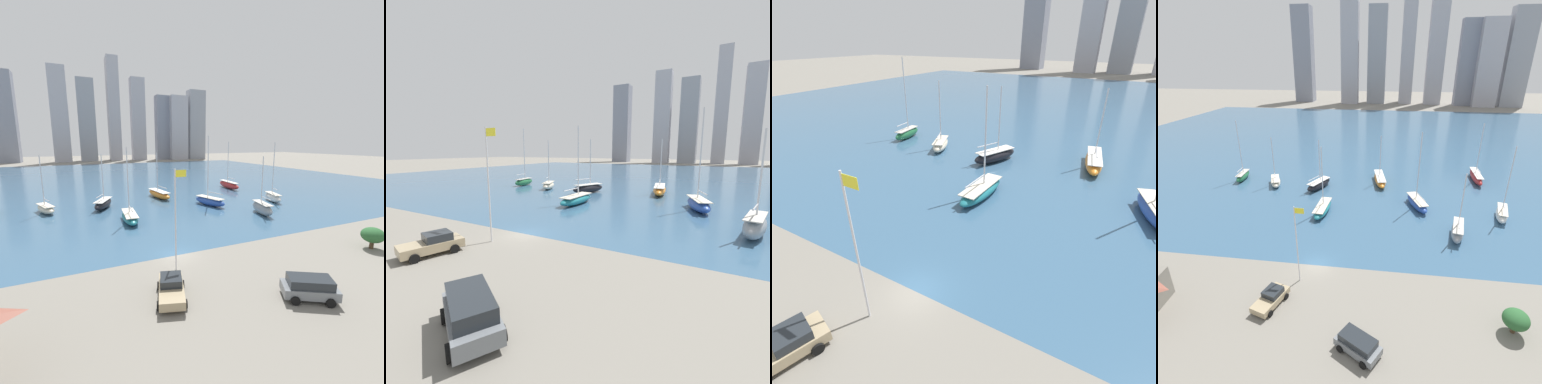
# 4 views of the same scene
# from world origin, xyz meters

# --- Properties ---
(ground_plane) EXTENTS (500.00, 500.00, 0.00)m
(ground_plane) POSITION_xyz_m (0.00, 0.00, 0.00)
(ground_plane) COLOR gray
(harbor_water) EXTENTS (180.00, 140.00, 0.00)m
(harbor_water) POSITION_xyz_m (0.00, 70.00, 0.00)
(harbor_water) COLOR #385B7A
(harbor_water) RESTS_ON ground_plane
(flag_pole) EXTENTS (1.24, 0.14, 10.56)m
(flag_pole) POSITION_xyz_m (-1.35, -3.23, 5.76)
(flag_pole) COLOR silver
(flag_pole) RESTS_ON ground_plane
(yard_shrub) EXTENTS (2.64, 2.64, 2.70)m
(yard_shrub) POSITION_xyz_m (22.82, -7.96, 1.73)
(yard_shrub) COLOR #4C3823
(yard_shrub) RESTS_ON ground_plane
(distant_city_skyline) EXTENTS (140.32, 23.07, 72.07)m
(distant_city_skyline) POSITION_xyz_m (20.61, 169.92, 28.33)
(distant_city_skyline) COLOR gray
(distant_city_skyline) RESTS_ON ground_plane
(sailboat_cream) EXTENTS (4.48, 6.90, 10.75)m
(sailboat_cream) POSITION_xyz_m (-16.13, 27.18, 0.88)
(sailboat_cream) COLOR beige
(sailboat_cream) RESTS_ON harbor_water
(sailboat_green) EXTENTS (2.27, 6.71, 13.71)m
(sailboat_green) POSITION_xyz_m (-24.89, 29.21, 1.01)
(sailboat_green) COLOR #236B3D
(sailboat_green) RESTS_ON harbor_water
(sailboat_blue) EXTENTS (4.69, 8.45, 14.36)m
(sailboat_blue) POSITION_xyz_m (14.79, 20.08, 0.99)
(sailboat_blue) COLOR #284CA8
(sailboat_blue) RESTS_ON harbor_water
(sailboat_white) EXTENTS (3.72, 7.07, 13.08)m
(sailboat_white) POSITION_xyz_m (29.42, 17.57, 1.05)
(sailboat_white) COLOR white
(sailboat_white) RESTS_ON harbor_water
(sailboat_red) EXTENTS (1.99, 10.07, 13.22)m
(sailboat_red) POSITION_xyz_m (29.27, 35.85, 1.10)
(sailboat_red) COLOR #B72828
(sailboat_red) RESTS_ON harbor_water
(sailboat_teal) EXTENTS (2.79, 8.53, 12.28)m
(sailboat_teal) POSITION_xyz_m (-2.66, 15.56, 0.84)
(sailboat_teal) COLOR #1E757F
(sailboat_teal) RESTS_ON harbor_water
(sailboat_black) EXTENTS (5.08, 7.82, 10.69)m
(sailboat_black) POSITION_xyz_m (-5.94, 26.53, 0.97)
(sailboat_black) COLOR black
(sailboat_black) RESTS_ON harbor_water
(sailboat_gray) EXTENTS (3.28, 7.05, 10.57)m
(sailboat_gray) POSITION_xyz_m (20.47, 10.17, 1.17)
(sailboat_gray) COLOR gray
(sailboat_gray) RESTS_ON harbor_water
(sailboat_orange) EXTENTS (3.88, 10.33, 10.71)m
(sailboat_orange) POSITION_xyz_m (7.18, 31.54, 0.95)
(sailboat_orange) COLOR orange
(sailboat_orange) RESTS_ON harbor_water
(parked_suv_gray) EXTENTS (4.86, 4.02, 1.93)m
(parked_suv_gray) POSITION_xyz_m (7.13, -12.46, 1.05)
(parked_suv_gray) COLOR slate
(parked_suv_gray) RESTS_ON ground_plane
(parked_pickup_tan) EXTENTS (3.38, 5.11, 1.73)m
(parked_pickup_tan) POSITION_xyz_m (-3.47, -7.60, 0.86)
(parked_pickup_tan) COLOR tan
(parked_pickup_tan) RESTS_ON ground_plane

